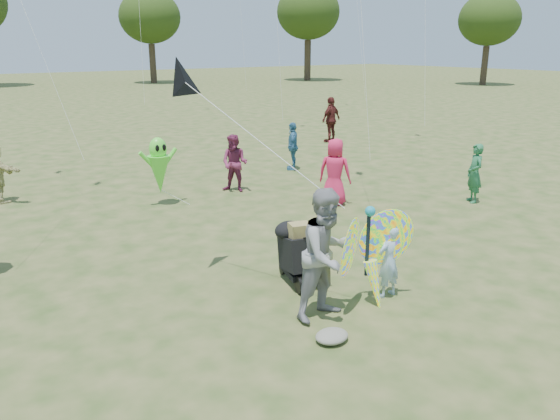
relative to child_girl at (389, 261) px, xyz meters
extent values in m
plane|color=#51592B|center=(-0.52, 0.49, -0.61)|extent=(160.00, 160.00, 0.00)
imported|color=#9DBDDE|center=(0.00, 0.00, 0.00)|extent=(0.44, 0.29, 1.22)
imported|color=gray|center=(-1.26, 0.05, 0.39)|extent=(1.02, 0.83, 1.99)
ellipsoid|color=slate|center=(-1.67, -0.57, -0.53)|extent=(0.49, 0.40, 0.16)
imported|color=#D2214E|center=(2.82, 4.56, 0.24)|extent=(0.92, 0.99, 1.70)
imported|color=teal|center=(4.38, 8.42, 0.16)|extent=(0.85, 0.95, 1.55)
imported|color=#732648|center=(1.42, 7.13, 0.19)|extent=(0.94, 0.98, 1.59)
imported|color=#266740|center=(5.87, 2.61, 0.16)|extent=(0.60, 0.67, 1.53)
imported|color=#4E1B1A|center=(8.85, 11.73, 0.33)|extent=(1.17, 0.68, 1.87)
cube|color=black|center=(-0.89, 1.24, -0.06)|extent=(0.69, 0.96, 0.71)
cube|color=black|center=(-0.89, 1.24, -0.39)|extent=(0.60, 0.78, 0.10)
ellipsoid|color=black|center=(-0.89, 1.49, 0.27)|extent=(0.51, 0.45, 0.33)
cylinder|color=black|center=(-1.13, 0.89, -0.46)|extent=(0.14, 0.30, 0.30)
cylinder|color=black|center=(-0.65, 0.89, -0.46)|extent=(0.14, 0.30, 0.30)
cylinder|color=black|center=(-0.89, 1.69, -0.50)|extent=(0.11, 0.23, 0.22)
cylinder|color=black|center=(-0.89, 0.76, 0.37)|extent=(0.43, 0.16, 0.03)
cube|color=#A08B4D|center=(-0.89, 1.19, 0.35)|extent=(0.41, 0.37, 0.26)
ellipsoid|color=#E44924|center=(-0.85, 0.00, 0.42)|extent=(0.98, 0.71, 1.24)
ellipsoid|color=#E44924|center=(-0.09, 0.00, 0.42)|extent=(0.98, 0.71, 1.24)
cylinder|color=black|center=(-0.47, 0.02, 0.37)|extent=(0.06, 0.06, 1.00)
cone|color=#E44924|center=(-0.42, -0.15, -0.31)|extent=(0.36, 0.49, 0.93)
sphere|color=teal|center=(-0.47, 0.00, 0.92)|extent=(0.16, 0.16, 0.16)
cone|color=black|center=(-2.20, 2.55, 2.75)|extent=(0.89, 0.62, 0.81)
cylinder|color=silver|center=(-1.53, 1.35, 1.87)|extent=(1.36, 2.41, 1.77)
cone|color=#59EC37|center=(-0.82, 7.07, 0.19)|extent=(0.56, 0.56, 0.95)
ellipsoid|color=#59EC37|center=(-0.82, 7.07, 0.84)|extent=(0.44, 0.39, 0.57)
ellipsoid|color=black|center=(-0.91, 6.89, 0.89)|extent=(0.10, 0.05, 0.17)
ellipsoid|color=black|center=(-0.73, 6.89, 0.89)|extent=(0.10, 0.05, 0.17)
cylinder|color=#59EC37|center=(-1.12, 7.07, 0.59)|extent=(0.43, 0.10, 0.49)
cylinder|color=#59EC37|center=(-0.52, 7.07, 0.59)|extent=(0.43, 0.10, 0.49)
cylinder|color=silver|center=(-0.52, 6.87, -0.41)|extent=(0.61, 0.41, 0.41)
cylinder|color=#3A2D21|center=(17.48, 50.49, 1.39)|extent=(0.66, 0.67, 3.99)
ellipsoid|color=#2B4214|center=(17.48, 50.49, 6.04)|extent=(6.27, 6.27, 5.33)
cylinder|color=#3A2D21|center=(33.48, 44.49, 1.60)|extent=(0.73, 0.73, 4.41)
ellipsoid|color=#2B4214|center=(33.48, 44.49, 6.74)|extent=(6.93, 6.93, 5.89)
cylinder|color=#3A2D21|center=(43.48, 28.49, 1.28)|extent=(0.63, 0.63, 3.78)
ellipsoid|color=#2B4214|center=(43.48, 28.49, 5.69)|extent=(5.94, 5.94, 5.05)
camera|label=1|loc=(-6.14, -5.59, 3.33)|focal=35.00mm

